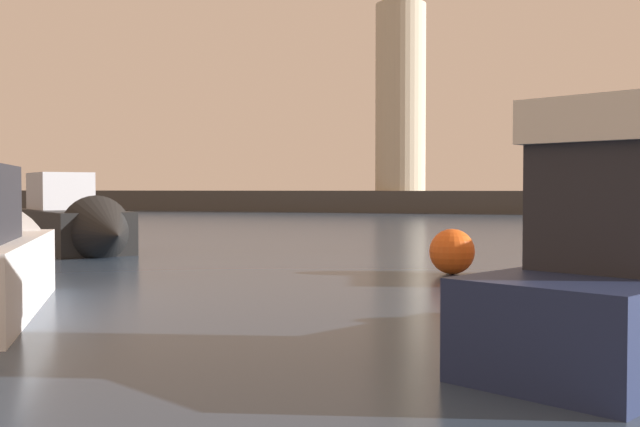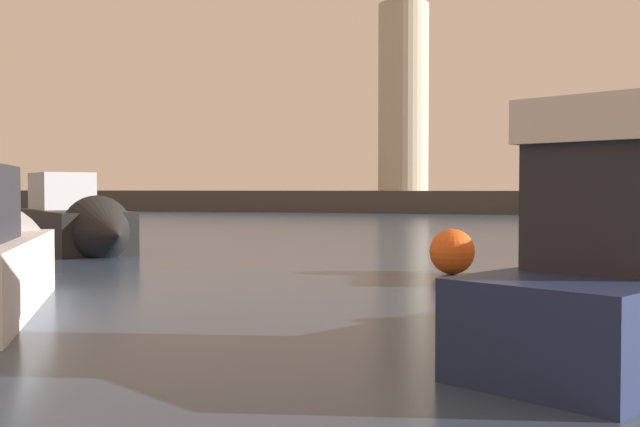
% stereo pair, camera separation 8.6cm
% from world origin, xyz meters
% --- Properties ---
extents(ground_plane, '(220.00, 220.00, 0.00)m').
position_xyz_m(ground_plane, '(0.00, 29.63, 0.00)').
color(ground_plane, '#2D3D51').
extents(breakwater, '(95.37, 4.98, 1.72)m').
position_xyz_m(breakwater, '(0.00, 59.25, 0.86)').
color(breakwater, '#423F3D').
rests_on(breakwater, ground_plane).
extents(lighthouse, '(3.99, 3.99, 18.05)m').
position_xyz_m(lighthouse, '(-6.57, 59.25, 10.27)').
color(lighthouse, beige).
rests_on(lighthouse, breakwater).
extents(motorboat_3, '(7.28, 6.40, 2.74)m').
position_xyz_m(motorboat_3, '(-7.49, 18.56, 0.81)').
color(motorboat_3, black).
rests_on(motorboat_3, ground_plane).
extents(mooring_buoy, '(1.00, 1.00, 1.00)m').
position_xyz_m(mooring_buoy, '(3.96, 16.10, 0.50)').
color(mooring_buoy, '#EA5919').
rests_on(mooring_buoy, ground_plane).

